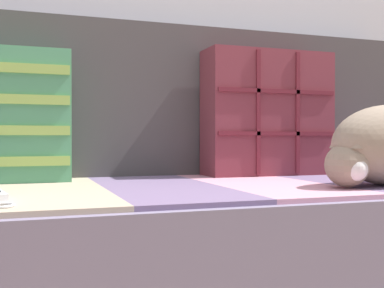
{
  "coord_description": "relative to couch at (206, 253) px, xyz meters",
  "views": [
    {
      "loc": [
        -0.44,
        -1.0,
        0.47
      ],
      "look_at": [
        -0.07,
        0.07,
        0.46
      ],
      "focal_mm": 45.0,
      "sensor_mm": 36.0,
      "label": 1
    }
  ],
  "objects": [
    {
      "name": "throw_pillow_quilted",
      "position": [
        0.28,
        0.18,
        0.37
      ],
      "size": [
        0.4,
        0.14,
        0.38
      ],
      "color": "brown",
      "rests_on": "couch"
    },
    {
      "name": "couch",
      "position": [
        0.0,
        0.0,
        0.0
      ],
      "size": [
        1.72,
        0.8,
        0.36
      ],
      "color": "gray",
      "rests_on": "ground_plane"
    },
    {
      "name": "sofa_backrest",
      "position": [
        0.0,
        0.33,
        0.41
      ],
      "size": [
        1.68,
        0.14,
        0.47
      ],
      "color": "#474242",
      "rests_on": "couch"
    }
  ]
}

